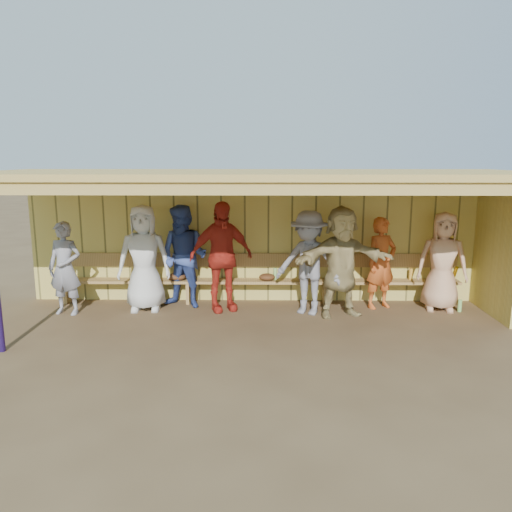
{
  "coord_description": "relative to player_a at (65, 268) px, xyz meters",
  "views": [
    {
      "loc": [
        0.11,
        -8.07,
        2.71
      ],
      "look_at": [
        0.0,
        0.35,
        1.05
      ],
      "focal_mm": 35.0,
      "sensor_mm": 36.0,
      "label": 1
    }
  ],
  "objects": [
    {
      "name": "player_g",
      "position": [
        5.6,
        0.45,
        0.01
      ],
      "size": [
        0.72,
        0.61,
        1.67
      ],
      "primitive_type": "imported",
      "rotation": [
        0.0,
        0.0,
        0.42
      ],
      "color": "#CF5921",
      "rests_on": "ground"
    },
    {
      "name": "player_a",
      "position": [
        0.0,
        0.0,
        0.0
      ],
      "size": [
        0.66,
        0.49,
        1.64
      ],
      "primitive_type": "imported",
      "rotation": [
        0.0,
        0.0,
        -0.17
      ],
      "color": "gray",
      "rests_on": "ground"
    },
    {
      "name": "player_h",
      "position": [
        6.66,
        0.34,
        0.07
      ],
      "size": [
        0.97,
        0.74,
        1.78
      ],
      "primitive_type": "imported",
      "rotation": [
        0.0,
        0.0,
        -0.21
      ],
      "color": "#DFA77D",
      "rests_on": "ground"
    },
    {
      "name": "player_f",
      "position": [
        4.79,
        -0.03,
        0.14
      ],
      "size": [
        1.87,
        1.01,
        1.92
      ],
      "primitive_type": "imported",
      "rotation": [
        0.0,
        0.0,
        0.26
      ],
      "color": "tan",
      "rests_on": "ground"
    },
    {
      "name": "ground",
      "position": [
        3.33,
        -0.36,
        -0.82
      ],
      "size": [
        90.0,
        90.0,
        0.0
      ],
      "primitive_type": "plane",
      "color": "brown",
      "rests_on": "ground"
    },
    {
      "name": "dugout_structure",
      "position": [
        3.72,
        0.33,
        0.87
      ],
      "size": [
        8.8,
        3.2,
        2.5
      ],
      "color": "#DAC75D",
      "rests_on": "ground"
    },
    {
      "name": "player_d",
      "position": [
        2.71,
        0.27,
        0.17
      ],
      "size": [
        1.25,
        0.9,
        1.97
      ],
      "primitive_type": "imported",
      "rotation": [
        0.0,
        0.0,
        0.4
      ],
      "color": "red",
      "rests_on": "ground"
    },
    {
      "name": "player_b",
      "position": [
        1.32,
        0.27,
        0.13
      ],
      "size": [
        0.97,
        0.67,
        1.91
      ],
      "primitive_type": "imported",
      "rotation": [
        0.0,
        0.0,
        0.07
      ],
      "color": "silver",
      "rests_on": "ground"
    },
    {
      "name": "player_c",
      "position": [
        2.01,
        0.45,
        0.12
      ],
      "size": [
        1.1,
        0.97,
        1.88
      ],
      "primitive_type": "imported",
      "rotation": [
        0.0,
        0.0,
        -0.33
      ],
      "color": "#374D98",
      "rests_on": "ground"
    },
    {
      "name": "dugout_equipment",
      "position": [
        3.17,
        0.63,
        -0.33
      ],
      "size": [
        5.37,
        0.62,
        0.8
      ],
      "color": "gold",
      "rests_on": "ground"
    },
    {
      "name": "bench",
      "position": [
        3.33,
        0.76,
        -0.29
      ],
      "size": [
        7.6,
        0.34,
        0.93
      ],
      "color": "tan",
      "rests_on": "ground"
    },
    {
      "name": "player_e",
      "position": [
        4.24,
        0.09,
        0.09
      ],
      "size": [
        1.35,
        1.11,
        1.82
      ],
      "primitive_type": "imported",
      "rotation": [
        0.0,
        0.0,
        -0.43
      ],
      "color": "gray",
      "rests_on": "ground"
    }
  ]
}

